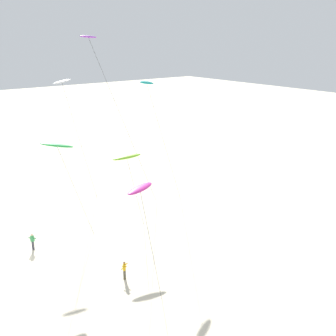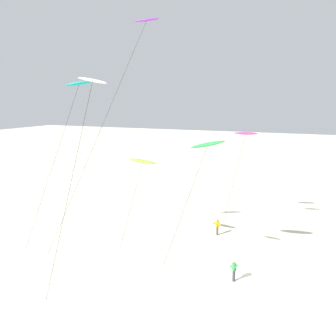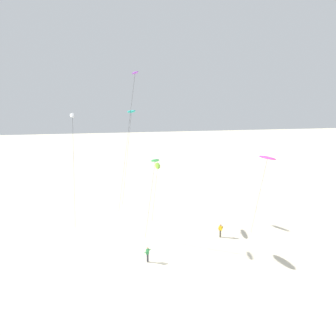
{
  "view_description": "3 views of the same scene",
  "coord_description": "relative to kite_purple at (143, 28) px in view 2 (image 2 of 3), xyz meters",
  "views": [
    {
      "loc": [
        32.96,
        -9.6,
        19.46
      ],
      "look_at": [
        4.35,
        12.51,
        7.68
      ],
      "focal_mm": 43.14,
      "sensor_mm": 36.0,
      "label": 1
    },
    {
      "loc": [
        -30.83,
        -6.17,
        13.84
      ],
      "look_at": [
        2.99,
        9.0,
        7.37
      ],
      "focal_mm": 43.76,
      "sensor_mm": 36.0,
      "label": 2
    },
    {
      "loc": [
        -6.44,
        -29.74,
        16.77
      ],
      "look_at": [
        1.84,
        10.12,
        7.95
      ],
      "focal_mm": 34.92,
      "sensor_mm": 36.0,
      "label": 3
    }
  ],
  "objects": [
    {
      "name": "ground_plane",
      "position": [
        2.37,
        -8.66,
        -18.9
      ],
      "size": [
        260.0,
        260.0,
        0.0
      ],
      "primitive_type": "plane",
      "color": "beige"
    },
    {
      "name": "kite_purple",
      "position": [
        0.0,
        0.0,
        0.0
      ],
      "size": [
        2.34,
        10.02,
        19.65
      ],
      "color": "purple",
      "rests_on": "ground"
    },
    {
      "name": "kite_flyer_nearest",
      "position": [
        9.8,
        -3.15,
        -18.0
      ],
      "size": [
        0.73,
        0.73,
        1.67
      ],
      "color": "#4C4738",
      "rests_on": "ground"
    },
    {
      "name": "kite_teal",
      "position": [
        0.13,
        6.18,
        -4.14
      ],
      "size": [
        1.95,
        6.97,
        15.28
      ],
      "color": "teal",
      "rests_on": "ground"
    },
    {
      "name": "kite_magenta",
      "position": [
        14.63,
        -4.58,
        -8.97
      ],
      "size": [
        1.53,
        3.42,
        10.16
      ],
      "color": "#D8339E",
      "rests_on": "ground"
    },
    {
      "name": "kite_green",
      "position": [
        1.52,
        -4.72,
        -8.74
      ],
      "size": [
        1.42,
        4.99,
        10.71
      ],
      "color": "green",
      "rests_on": "ground"
    },
    {
      "name": "kite_lime",
      "position": [
        2.89,
        1.69,
        -10.67
      ],
      "size": [
        1.17,
        3.73,
        8.54
      ],
      "color": "#8CD833",
      "rests_on": "ground"
    },
    {
      "name": "kite_flyer_middle",
      "position": [
        0.19,
        -7.46,
        -18.0
      ],
      "size": [
        0.73,
        0.73,
        1.67
      ],
      "color": "#33333D",
      "rests_on": "ground"
    },
    {
      "name": "kite_white",
      "position": [
        -7.05,
        -0.07,
        -4.37
      ],
      "size": [
        1.13,
        4.92,
        15.15
      ],
      "color": "white",
      "rests_on": "ground"
    }
  ]
}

